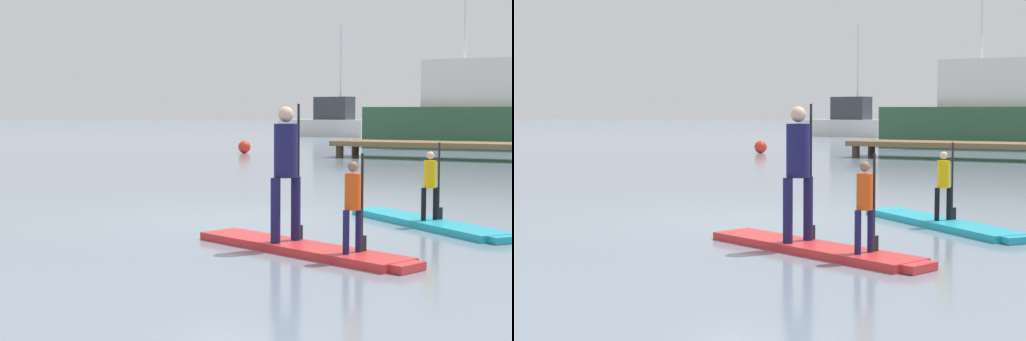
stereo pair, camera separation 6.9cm
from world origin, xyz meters
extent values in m
plane|color=gray|center=(0.00, 0.00, 0.00)|extent=(240.00, 240.00, 0.00)
cube|color=#1E9EB2|center=(2.78, 0.86, 0.05)|extent=(2.95, 2.51, 0.10)
cube|color=#1E9EB2|center=(4.11, -0.19, 0.05)|extent=(0.45, 0.48, 0.09)
cylinder|color=black|center=(2.91, 0.89, 0.34)|extent=(0.07, 0.07, 0.48)
cylinder|color=black|center=(2.78, 0.72, 0.34)|extent=(0.07, 0.07, 0.48)
cylinder|color=#F2B20C|center=(2.85, 0.81, 0.78)|extent=(0.25, 0.25, 0.40)
sphere|color=beige|center=(2.85, 0.81, 1.06)|extent=(0.12, 0.12, 0.12)
cylinder|color=black|center=(2.95, 0.93, 0.68)|extent=(0.03, 0.03, 1.15)
cube|color=black|center=(2.95, 0.93, 0.19)|extent=(0.11, 0.13, 0.18)
cube|color=red|center=(2.04, -2.05, 0.05)|extent=(3.14, 1.65, 0.10)
cube|color=red|center=(3.56, -2.60, 0.05)|extent=(0.37, 0.49, 0.09)
cylinder|color=#19194C|center=(1.88, -1.80, 0.50)|extent=(0.12, 0.12, 0.80)
cylinder|color=#19194C|center=(1.76, -2.13, 0.50)|extent=(0.12, 0.12, 0.80)
cylinder|color=#19194C|center=(1.82, -1.97, 1.23)|extent=(0.38, 0.38, 0.66)
sphere|color=beige|center=(1.82, -1.97, 1.68)|extent=(0.19, 0.19, 0.19)
cylinder|color=black|center=(1.90, -1.76, 0.95)|extent=(0.03, 0.03, 1.71)
cube|color=black|center=(1.90, -1.76, 0.19)|extent=(0.08, 0.14, 0.18)
cylinder|color=#19194C|center=(2.89, -2.24, 0.35)|extent=(0.08, 0.08, 0.50)
cylinder|color=#19194C|center=(2.81, -2.44, 0.35)|extent=(0.08, 0.08, 0.50)
cylinder|color=#E54C14|center=(2.85, -2.34, 0.80)|extent=(0.24, 0.24, 0.41)
sphere|color=#8C664C|center=(2.85, -2.34, 1.09)|extent=(0.12, 0.12, 0.12)
cylinder|color=black|center=(2.90, -2.19, 0.67)|extent=(0.03, 0.03, 1.13)
cube|color=black|center=(2.90, -2.19, 0.19)|extent=(0.08, 0.14, 0.18)
cube|color=#2D5638|center=(-0.78, 26.36, 0.95)|extent=(12.87, 3.18, 1.91)
cube|color=white|center=(-1.69, 26.35, 2.98)|extent=(5.76, 2.20, 2.15)
cube|color=silver|center=(-15.45, 39.72, 0.57)|extent=(6.98, 2.98, 1.14)
cube|color=#33383D|center=(-14.73, 39.57, 1.90)|extent=(2.79, 1.71, 1.53)
cylinder|color=silver|center=(-14.22, 39.46, 5.04)|extent=(0.12, 0.12, 4.75)
cylinder|color=#473828|center=(-5.06, 16.77, 0.31)|extent=(0.28, 0.28, 0.62)
cylinder|color=#473828|center=(-5.06, 18.36, 0.31)|extent=(0.28, 0.28, 0.62)
sphere|color=red|center=(-9.67, 17.83, 0.26)|extent=(0.51, 0.51, 0.51)
camera|label=1|loc=(6.14, -10.87, 1.72)|focal=56.51mm
camera|label=2|loc=(6.21, -10.84, 1.72)|focal=56.51mm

